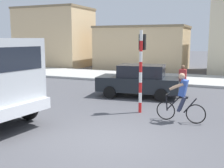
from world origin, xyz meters
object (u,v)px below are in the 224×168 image
Objects in this scene: traffic_light_pole at (141,60)px; car_red_near at (139,80)px; cyclist at (181,98)px; pedestrian_near_kerb at (182,81)px.

traffic_light_pole is 3.23m from car_red_near.
pedestrian_near_kerb is at bearing 98.11° from cyclist.
cyclist is 4.41m from car_red_near.
pedestrian_near_kerb reaches higher than car_red_near.
pedestrian_near_kerb is at bearing 13.45° from car_red_near.
cyclist is 2.19m from traffic_light_pole.
cyclist is at bearing -53.54° from car_red_near.
cyclist is at bearing -23.18° from traffic_light_pole.
car_red_near is at bearing 126.46° from cyclist.
traffic_light_pole reaches higher than pedestrian_near_kerb.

